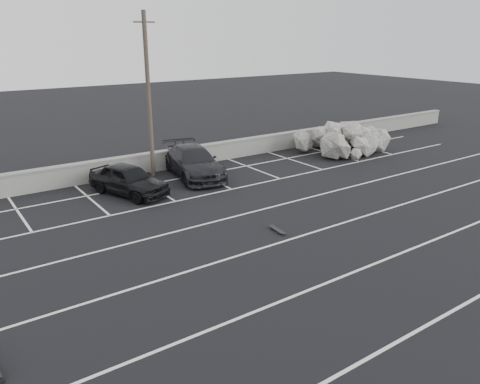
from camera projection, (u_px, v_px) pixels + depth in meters
ground at (364, 268)px, 14.80m from camera, size 120.00×120.00×0.00m
seawall at (166, 159)px, 25.51m from camera, size 50.00×0.45×1.06m
stall_lines at (275, 225)px, 18.18m from camera, size 36.00×20.05×0.01m
car_left at (128, 179)px, 21.45m from camera, size 2.96×4.48×1.42m
car_right at (193, 162)px, 24.19m from camera, size 3.07×5.56×1.53m
utility_pole at (149, 96)px, 23.14m from camera, size 1.08×0.22×8.12m
trash_bin at (305, 142)px, 30.10m from camera, size 0.70×0.70×0.85m
riprap_pile at (351, 142)px, 29.16m from camera, size 5.90×4.67×1.70m
skateboard at (278, 230)px, 17.50m from camera, size 0.27×0.76×0.09m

